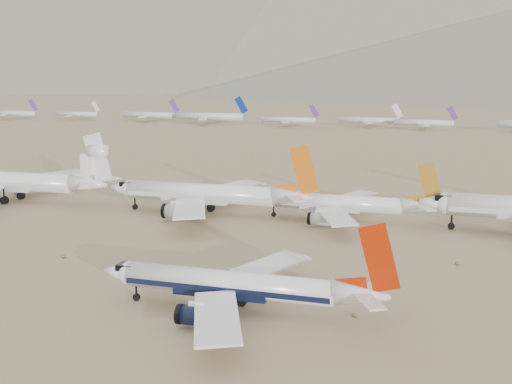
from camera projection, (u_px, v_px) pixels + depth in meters
ground at (187, 302)px, 94.20m from camera, size 7000.00×7000.00×0.00m
main_airliner at (240, 286)px, 89.44m from camera, size 40.77×39.82×14.39m
row2_gold_tail at (342, 204)px, 143.99m from camera, size 40.44×39.55×14.40m
row2_orange_tail at (208, 194)px, 150.53m from camera, size 49.02×47.96×17.49m
row2_white_trijet at (16, 181)px, 165.01m from camera, size 53.03×51.82×18.79m
mountain_range at (474, 6)px, 1586.49m from camera, size 7354.00×3024.00×470.00m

